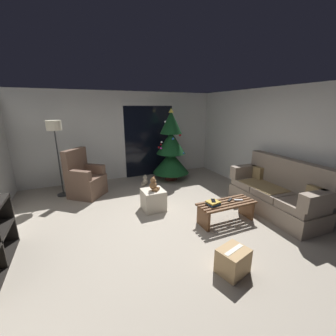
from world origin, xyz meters
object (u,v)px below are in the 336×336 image
(coffee_table, at_px, (226,209))
(book_stack, at_px, (213,203))
(couch, at_px, (277,193))
(cell_phone, at_px, (213,201))
(christmas_tree, at_px, (171,149))
(teddy_bear_cream_by_tree, at_px, (145,181))
(armchair, at_px, (85,180))
(remote_black, at_px, (230,200))
(remote_silver, at_px, (238,200))
(floor_lamp, at_px, (55,133))
(cardboard_box_taped_mid_floor, at_px, (233,261))
(ottoman, at_px, (153,200))
(teddy_bear_chestnut, at_px, (154,185))

(coffee_table, xyz_separation_m, book_stack, (-0.28, 0.03, 0.16))
(couch, distance_m, cell_phone, 1.47)
(cell_phone, height_order, christmas_tree, christmas_tree)
(teddy_bear_cream_by_tree, bearing_deg, armchair, -175.66)
(coffee_table, xyz_separation_m, remote_black, (0.12, 0.05, 0.14))
(remote_silver, xyz_separation_m, floor_lamp, (-3.07, 2.63, 1.11))
(book_stack, relative_size, cardboard_box_taped_mid_floor, 0.54)
(cell_phone, height_order, floor_lamp, floor_lamp)
(remote_silver, xyz_separation_m, cardboard_box_taped_mid_floor, (-0.99, -1.05, -0.23))
(remote_silver, relative_size, armchair, 0.14)
(coffee_table, xyz_separation_m, armchair, (-2.31, 2.36, 0.14))
(armchair, xyz_separation_m, cardboard_box_taped_mid_floor, (1.58, -3.43, -0.24))
(book_stack, height_order, ottoman, book_stack)
(remote_silver, distance_m, teddy_bear_chestnut, 1.67)
(couch, xyz_separation_m, cell_phone, (-1.47, 0.12, 0.05))
(cell_phone, relative_size, ottoman, 0.33)
(couch, relative_size, christmas_tree, 0.97)
(armchair, bearing_deg, remote_silver, -42.86)
(remote_silver, relative_size, book_stack, 0.66)
(cell_phone, bearing_deg, teddy_bear_cream_by_tree, 129.84)
(book_stack, height_order, teddy_bear_cream_by_tree, book_stack)
(couch, height_order, armchair, armchair)
(couch, distance_m, armchair, 4.27)
(ottoman, distance_m, teddy_bear_chestnut, 0.33)
(christmas_tree, relative_size, cardboard_box_taped_mid_floor, 4.62)
(floor_lamp, bearing_deg, armchair, -25.94)
(remote_silver, relative_size, cell_phone, 1.08)
(floor_lamp, height_order, teddy_bear_cream_by_tree, floor_lamp)
(floor_lamp, height_order, teddy_bear_chestnut, floor_lamp)
(christmas_tree, height_order, armchair, christmas_tree)
(armchair, bearing_deg, floor_lamp, 154.06)
(book_stack, relative_size, ottoman, 0.54)
(cell_phone, bearing_deg, cardboard_box_taped_mid_floor, -84.84)
(couch, distance_m, book_stack, 1.48)
(couch, distance_m, teddy_bear_cream_by_tree, 3.23)
(teddy_bear_cream_by_tree, xyz_separation_m, cardboard_box_taped_mid_floor, (0.05, -3.55, 0.05))
(remote_black, height_order, book_stack, book_stack)
(remote_black, bearing_deg, book_stack, -118.29)
(book_stack, height_order, teddy_bear_chestnut, teddy_bear_chestnut)
(teddy_bear_cream_by_tree, distance_m, cardboard_box_taped_mid_floor, 3.55)
(coffee_table, relative_size, floor_lamp, 0.62)
(coffee_table, height_order, christmas_tree, christmas_tree)
(coffee_table, height_order, book_stack, book_stack)
(couch, distance_m, remote_silver, 0.95)
(remote_black, xyz_separation_m, floor_lamp, (-2.94, 2.55, 1.11))
(cell_phone, height_order, teddy_bear_cream_by_tree, cell_phone)
(teddy_bear_chestnut, bearing_deg, ottoman, 136.45)
(cell_phone, bearing_deg, ottoman, 157.51)
(coffee_table, xyz_separation_m, cell_phone, (-0.26, 0.05, 0.19))
(cell_phone, bearing_deg, teddy_bear_chestnut, 157.45)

